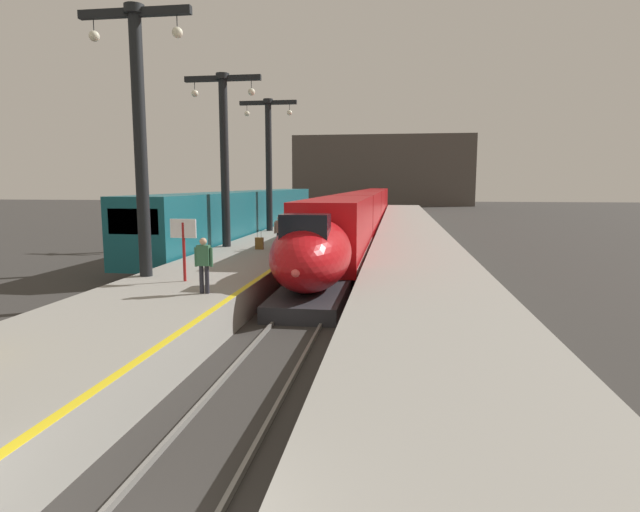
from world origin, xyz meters
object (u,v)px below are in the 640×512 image
Objects in this scene: highspeed_train_main at (366,208)px; rolling_suitcase at (259,243)px; departure_info_board at (183,237)px; station_column_distant at (269,152)px; regional_train_adjacent at (250,213)px; passenger_near_edge at (279,230)px; passenger_far_waiting at (204,261)px; station_column_mid at (139,117)px; station_column_far at (224,144)px.

highspeed_train_main is 76.41× the size of rolling_suitcase.
station_column_distant is at bearing 95.25° from departure_info_board.
regional_train_adjacent is at bearing 107.57° from rolling_suitcase.
station_column_distant is at bearing 106.36° from passenger_near_edge.
passenger_far_waiting is at bearing -89.45° from passenger_near_edge.
regional_train_adjacent is 17.26× the size of departure_info_board.
rolling_suitcase is (-3.87, -26.31, -0.62)m from highspeed_train_main.
passenger_near_edge is (3.07, 8.19, -4.57)m from station_column_mid.
rolling_suitcase is at bearing -24.23° from station_column_far.
rolling_suitcase is (2.03, -10.48, -5.16)m from station_column_distant.
station_column_distant is 19.90m from departure_info_board.
passenger_far_waiting is (3.17, -21.25, -4.47)m from station_column_distant.
regional_train_adjacent is 22.64m from departure_info_board.
station_column_mid reaches higher than passenger_near_edge.
station_column_distant reaches higher than regional_train_adjacent.
station_column_distant is at bearing 90.00° from station_column_far.
rolling_suitcase is 9.02m from departure_info_board.
highspeed_train_main is at bearing 81.62° from rolling_suitcase.
station_column_far is 10.72m from departure_info_board.
passenger_near_edge is at bearing -73.64° from station_column_distant.
station_column_far reaches higher than highspeed_train_main.
passenger_far_waiting is 2.35m from departure_info_board.
station_column_mid is 9.92m from rolling_suitcase.
regional_train_adjacent is 13.33m from station_column_far.
departure_info_board is (-0.24, -8.93, 1.20)m from rolling_suitcase.
passenger_near_edge is at bearing -68.41° from regional_train_adjacent.
rolling_suitcase is at bearing -72.43° from regional_train_adjacent.
passenger_far_waiting is (3.17, -2.60, -4.57)m from station_column_mid.
highspeed_train_main reaches higher than passenger_far_waiting.
regional_train_adjacent reaches higher than rolling_suitcase.
highspeed_train_main is at bearing 58.01° from regional_train_adjacent.
station_column_far reaches higher than regional_train_adjacent.
departure_info_board is (-1.28, -8.97, 0.52)m from passenger_near_edge.
highspeed_train_main is 37.18m from passenger_far_waiting.
passenger_near_edge is (3.07, -0.88, -4.35)m from station_column_far.
station_column_far is at bearing 164.04° from passenger_near_edge.
station_column_far is 0.98× the size of station_column_distant.
passenger_far_waiting is at bearing -77.44° from regional_train_adjacent.
station_column_mid reaches higher than rolling_suitcase.
station_column_mid is at bearing -90.00° from station_column_distant.
station_column_distant is (-0.00, 18.64, -0.10)m from station_column_mid.
departure_info_board is at bearing -79.86° from regional_train_adjacent.
passenger_near_edge reaches higher than rolling_suitcase.
rolling_suitcase is (2.03, -0.91, -5.04)m from station_column_far.
station_column_mid is 4.50m from departure_info_board.
passenger_near_edge is at bearing -96.15° from highspeed_train_main.
regional_train_adjacent is 4.04× the size of station_column_distant.
passenger_far_waiting is (5.37, -24.11, -0.09)m from regional_train_adjacent.
highspeed_train_main is 8.28× the size of station_column_distant.
station_column_distant is 9.23× the size of rolling_suitcase.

